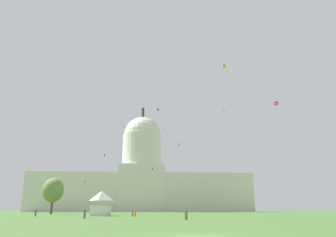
% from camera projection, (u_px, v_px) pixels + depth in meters
% --- Properties ---
extents(ground_plane, '(800.00, 800.00, 0.00)m').
position_uv_depth(ground_plane, '(194.00, 236.00, 19.72)').
color(ground_plane, '#42662D').
extents(capitol_building, '(136.40, 26.07, 67.03)m').
position_uv_depth(capitol_building, '(142.00, 181.00, 206.23)').
color(capitol_building, silver).
rests_on(capitol_building, ground_plane).
extents(event_tent, '(4.57, 7.37, 5.87)m').
position_uv_depth(event_tent, '(101.00, 203.00, 79.48)').
color(event_tent, white).
rests_on(event_tent, ground_plane).
extents(tree_west_mid, '(8.71, 8.37, 11.80)m').
position_uv_depth(tree_west_mid, '(53.00, 190.00, 110.15)').
color(tree_west_mid, brown).
rests_on(tree_west_mid, ground_plane).
extents(person_olive_aisle_center, '(0.45, 0.45, 1.64)m').
position_uv_depth(person_olive_aisle_center, '(85.00, 214.00, 55.93)').
color(person_olive_aisle_center, olive).
rests_on(person_olive_aisle_center, ground_plane).
extents(person_olive_mid_center, '(0.49, 0.49, 1.45)m').
position_uv_depth(person_olive_mid_center, '(186.00, 215.00, 49.88)').
color(person_olive_mid_center, olive).
rests_on(person_olive_mid_center, ground_plane).
extents(person_olive_front_left, '(0.49, 0.49, 1.56)m').
position_uv_depth(person_olive_front_left, '(133.00, 213.00, 74.22)').
color(person_olive_front_left, olive).
rests_on(person_olive_front_left, ground_plane).
extents(person_denim_back_center, '(0.49, 0.49, 1.68)m').
position_uv_depth(person_denim_back_center, '(36.00, 213.00, 74.72)').
color(person_denim_back_center, '#3D5684').
rests_on(person_denim_back_center, ground_plane).
extents(person_orange_edge_west, '(0.51, 0.51, 1.63)m').
position_uv_depth(person_orange_edge_west, '(135.00, 213.00, 71.49)').
color(person_orange_edge_west, orange).
rests_on(person_orange_edge_west, ground_plane).
extents(kite_orange_low, '(0.81, 0.81, 3.09)m').
position_uv_depth(kite_orange_low, '(85.00, 181.00, 91.56)').
color(kite_orange_low, orange).
extents(kite_yellow_high, '(0.58, 0.40, 2.29)m').
position_uv_depth(kite_yellow_high, '(263.00, 40.00, 105.12)').
color(kite_yellow_high, yellow).
extents(kite_cyan_high, '(1.32, 1.24, 3.73)m').
position_uv_depth(kite_cyan_high, '(179.00, 145.00, 180.54)').
color(kite_cyan_high, '#33BCDB').
extents(kite_white_mid, '(1.56, 1.74, 0.29)m').
position_uv_depth(kite_white_mid, '(163.00, 130.00, 116.72)').
color(kite_white_mid, white).
extents(kite_blue_low, '(0.38, 0.78, 0.91)m').
position_uv_depth(kite_blue_low, '(105.00, 155.00, 98.21)').
color(kite_blue_low, blue).
extents(kite_lime_high, '(1.12, 1.16, 1.11)m').
position_uv_depth(kite_lime_high, '(224.00, 66.00, 121.91)').
color(kite_lime_high, '#8CD133').
extents(kite_pink_high, '(0.46, 0.71, 4.08)m').
position_uv_depth(kite_pink_high, '(187.00, 105.00, 187.22)').
color(kite_pink_high, pink).
extents(kite_magenta_mid, '(1.33, 1.33, 2.99)m').
position_uv_depth(kite_magenta_mid, '(276.00, 103.00, 104.68)').
color(kite_magenta_mid, '#D1339E').
extents(kite_red_high, '(1.20, 0.97, 3.60)m').
position_uv_depth(kite_red_high, '(158.00, 110.00, 169.85)').
color(kite_red_high, red).
extents(kite_violet_high, '(1.43, 1.26, 4.01)m').
position_uv_depth(kite_violet_high, '(224.00, 112.00, 164.22)').
color(kite_violet_high, purple).
extents(kite_black_mid, '(0.58, 0.66, 1.34)m').
position_uv_depth(kite_black_mid, '(152.00, 169.00, 187.22)').
color(kite_black_mid, black).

